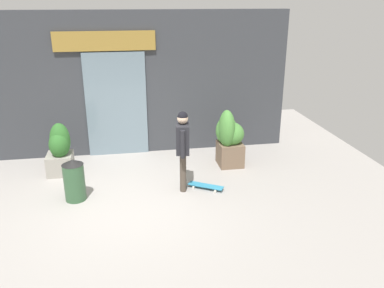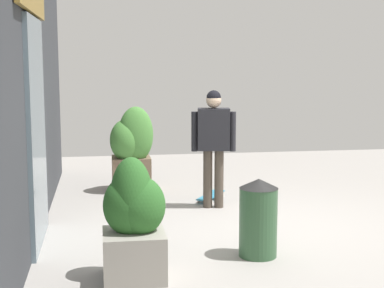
{
  "view_description": "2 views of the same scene",
  "coord_description": "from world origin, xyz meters",
  "px_view_note": "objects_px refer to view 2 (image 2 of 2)",
  "views": [
    {
      "loc": [
        0.04,
        -6.94,
        3.75
      ],
      "look_at": [
        1.38,
        0.69,
        0.89
      ],
      "focal_mm": 37.12,
      "sensor_mm": 36.0,
      "label": 1
    },
    {
      "loc": [
        -6.91,
        1.99,
        2.08
      ],
      "look_at": [
        1.38,
        0.69,
        0.89
      ],
      "focal_mm": 54.83,
      "sensor_mm": 36.0,
      "label": 2
    }
  ],
  "objects_px": {
    "skateboard": "(211,196)",
    "planter_box_left": "(134,217)",
    "skateboarder": "(214,136)",
    "planter_box_right": "(131,148)",
    "trash_bin": "(258,217)"
  },
  "relations": [
    {
      "from": "skateboard",
      "to": "planter_box_left",
      "type": "xyz_separation_m",
      "value": [
        -3.05,
        1.33,
        0.54
      ]
    },
    {
      "from": "skateboard",
      "to": "skateboarder",
      "type": "bearing_deg",
      "value": -155.04
    },
    {
      "from": "planter_box_right",
      "to": "trash_bin",
      "type": "height_order",
      "value": "planter_box_right"
    },
    {
      "from": "skateboard",
      "to": "planter_box_right",
      "type": "relative_size",
      "value": 0.54
    },
    {
      "from": "planter_box_left",
      "to": "planter_box_right",
      "type": "height_order",
      "value": "planter_box_right"
    },
    {
      "from": "skateboard",
      "to": "trash_bin",
      "type": "bearing_deg",
      "value": -147.89
    },
    {
      "from": "skateboarder",
      "to": "trash_bin",
      "type": "xyz_separation_m",
      "value": [
        -2.16,
        -0.07,
        -0.6
      ]
    },
    {
      "from": "skateboard",
      "to": "planter_box_right",
      "type": "height_order",
      "value": "planter_box_right"
    },
    {
      "from": "skateboard",
      "to": "trash_bin",
      "type": "distance_m",
      "value": 2.65
    },
    {
      "from": "planter_box_left",
      "to": "trash_bin",
      "type": "xyz_separation_m",
      "value": [
        0.42,
        -1.35,
        -0.17
      ]
    },
    {
      "from": "planter_box_right",
      "to": "trash_bin",
      "type": "xyz_separation_m",
      "value": [
        -3.41,
        -1.17,
        -0.27
      ]
    },
    {
      "from": "skateboarder",
      "to": "trash_bin",
      "type": "distance_m",
      "value": 2.24
    },
    {
      "from": "skateboarder",
      "to": "planter_box_right",
      "type": "relative_size",
      "value": 1.22
    },
    {
      "from": "planter_box_left",
      "to": "skateboard",
      "type": "bearing_deg",
      "value": -23.6
    },
    {
      "from": "planter_box_left",
      "to": "planter_box_right",
      "type": "bearing_deg",
      "value": -2.64
    }
  ]
}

